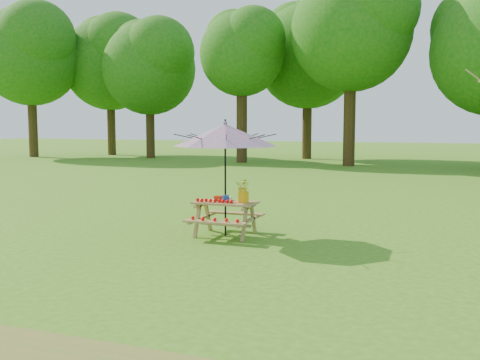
% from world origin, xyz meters
% --- Properties ---
extents(ground, '(120.00, 120.00, 0.00)m').
position_xyz_m(ground, '(0.00, 0.00, 0.00)').
color(ground, '#3F7115').
rests_on(ground, ground).
extents(treeline, '(60.00, 12.00, 16.00)m').
position_xyz_m(treeline, '(0.00, 22.00, 8.00)').
color(treeline, '#115E10').
rests_on(treeline, ground).
extents(picnic_table, '(1.20, 1.32, 0.67)m').
position_xyz_m(picnic_table, '(-3.17, 2.94, 0.33)').
color(picnic_table, olive).
rests_on(picnic_table, ground).
extents(patio_umbrella, '(2.57, 2.57, 2.25)m').
position_xyz_m(patio_umbrella, '(-3.17, 2.94, 1.95)').
color(patio_umbrella, black).
rests_on(patio_umbrella, ground).
extents(produce_bins, '(0.33, 0.39, 0.13)m').
position_xyz_m(produce_bins, '(-3.22, 2.98, 0.72)').
color(produce_bins, red).
rests_on(produce_bins, picnic_table).
extents(tomatoes_row, '(0.77, 0.13, 0.07)m').
position_xyz_m(tomatoes_row, '(-3.32, 2.76, 0.71)').
color(tomatoes_row, red).
rests_on(tomatoes_row, picnic_table).
extents(flower_bucket, '(0.31, 0.28, 0.46)m').
position_xyz_m(flower_bucket, '(-2.81, 2.96, 0.91)').
color(flower_bucket, '#EDA90C').
rests_on(flower_bucket, picnic_table).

